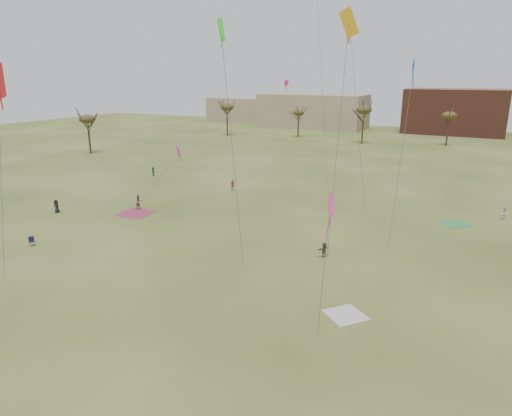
% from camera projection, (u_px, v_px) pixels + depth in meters
% --- Properties ---
extents(ground, '(260.00, 260.00, 0.00)m').
position_uv_depth(ground, '(164.00, 344.00, 27.63)').
color(ground, '#394F18').
rests_on(ground, ground).
extents(spectator_fore_b, '(0.92, 1.04, 1.81)m').
position_uv_depth(spectator_fore_b, '(139.00, 202.00, 55.04)').
color(spectator_fore_b, '#866855').
rests_on(spectator_fore_b, ground).
extents(spectator_fore_c, '(0.97, 1.29, 1.36)m').
position_uv_depth(spectator_fore_c, '(324.00, 250.00, 40.63)').
color(spectator_fore_c, '#4D3E37').
rests_on(spectator_fore_c, ground).
extents(flyer_mid_a, '(0.81, 0.57, 1.58)m').
position_uv_depth(flyer_mid_a, '(56.00, 206.00, 53.69)').
color(flyer_mid_a, black).
rests_on(flyer_mid_a, ground).
extents(spectator_mid_d, '(0.65, 0.97, 1.54)m').
position_uv_depth(spectator_mid_d, '(233.00, 185.00, 64.12)').
color(spectator_mid_d, '#A8468C').
rests_on(spectator_mid_d, ground).
extents(spectator_mid_e, '(0.82, 0.68, 1.52)m').
position_uv_depth(spectator_mid_e, '(504.00, 214.00, 50.96)').
color(spectator_mid_e, silver).
rests_on(spectator_mid_e, ground).
extents(flyer_far_a, '(1.25, 1.28, 1.46)m').
position_uv_depth(flyer_far_a, '(153.00, 171.00, 73.28)').
color(flyer_far_a, '#2A7F2F').
rests_on(flyer_far_a, ground).
extents(blanket_cream, '(3.39, 3.39, 0.03)m').
position_uv_depth(blanket_cream, '(346.00, 315.00, 30.93)').
color(blanket_cream, silver).
rests_on(blanket_cream, ground).
extents(blanket_plum, '(3.93, 3.93, 0.03)m').
position_uv_depth(blanket_plum, '(136.00, 213.00, 53.63)').
color(blanket_plum, '#982E50').
rests_on(blanket_plum, ground).
extents(blanket_olive, '(3.80, 3.80, 0.03)m').
position_uv_depth(blanket_olive, '(456.00, 224.00, 49.81)').
color(blanket_olive, '#359249').
rests_on(blanket_olive, ground).
extents(camp_chair_left, '(0.72, 0.71, 0.87)m').
position_uv_depth(camp_chair_left, '(32.00, 243.00, 43.39)').
color(camp_chair_left, '#121233').
rests_on(camp_chair_left, ground).
extents(kites_aloft, '(44.92, 61.11, 27.87)m').
position_uv_depth(kites_aloft, '(329.00, 29.00, 47.36)').
color(kites_aloft, red).
rests_on(kites_aloft, ground).
extents(tree_line, '(117.44, 49.32, 8.91)m').
position_uv_depth(tree_line, '(396.00, 118.00, 93.96)').
color(tree_line, '#3A2B1E').
rests_on(tree_line, ground).
extents(building_tan, '(32.00, 14.00, 10.00)m').
position_uv_depth(building_tan, '(313.00, 111.00, 139.42)').
color(building_tan, '#937F60').
rests_on(building_tan, ground).
extents(building_brick, '(26.00, 16.00, 12.00)m').
position_uv_depth(building_brick, '(455.00, 111.00, 125.38)').
color(building_brick, brown).
rests_on(building_brick, ground).
extents(building_tan_west, '(20.00, 12.00, 8.00)m').
position_uv_depth(building_tan_west, '(239.00, 110.00, 159.13)').
color(building_tan_west, '#937F60').
rests_on(building_tan_west, ground).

